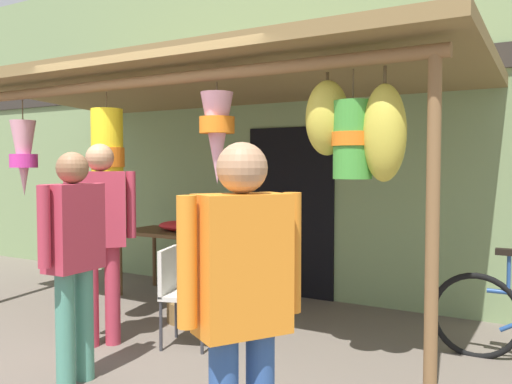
# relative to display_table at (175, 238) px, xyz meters

# --- Properties ---
(ground_plane) EXTENTS (30.00, 30.00, 0.00)m
(ground_plane) POSITION_rel_display_table_xyz_m (0.85, -1.42, -0.69)
(ground_plane) COLOR #60564C
(shop_facade) EXTENTS (11.82, 0.29, 4.20)m
(shop_facade) POSITION_rel_display_table_xyz_m (0.85, 0.84, 1.41)
(shop_facade) COLOR #7A9360
(shop_facade) RESTS_ON ground_plane
(market_stall_canopy) EXTENTS (5.27, 2.70, 2.55)m
(market_stall_canopy) POSITION_rel_display_table_xyz_m (0.93, -0.41, 1.55)
(market_stall_canopy) COLOR brown
(market_stall_canopy) RESTS_ON ground_plane
(display_table) EXTENTS (1.27, 0.71, 0.78)m
(display_table) POSITION_rel_display_table_xyz_m (0.00, 0.00, 0.00)
(display_table) COLOR brown
(display_table) RESTS_ON ground_plane
(flower_heap_on_table) EXTENTS (0.57, 0.40, 0.12)m
(flower_heap_on_table) POSITION_rel_display_table_xyz_m (0.07, 0.03, 0.15)
(flower_heap_on_table) COLOR red
(flower_heap_on_table) RESTS_ON display_table
(folding_chair) EXTENTS (0.51, 0.51, 0.84)m
(folding_chair) POSITION_rel_display_table_xyz_m (1.14, -1.35, -0.19)
(folding_chair) COLOR beige
(folding_chair) RESTS_ON ground_plane
(wicker_basket_by_table) EXTENTS (0.48, 0.48, 0.20)m
(wicker_basket_by_table) POSITION_rel_display_table_xyz_m (0.78, -0.72, -0.59)
(wicker_basket_by_table) COLOR brown
(wicker_basket_by_table) RESTS_ON ground_plane
(wicker_basket_spare) EXTENTS (0.41, 0.41, 0.22)m
(wicker_basket_spare) POSITION_rel_display_table_xyz_m (1.16, -0.20, -0.58)
(wicker_basket_spare) COLOR olive
(wicker_basket_spare) RESTS_ON ground_plane
(vendor_in_orange) EXTENTS (0.43, 0.47, 1.74)m
(vendor_in_orange) POSITION_rel_display_table_xyz_m (0.57, -1.69, 0.34)
(vendor_in_orange) COLOR #B23347
(vendor_in_orange) RESTS_ON ground_plane
(shopper_by_bananas) EXTENTS (0.40, 0.52, 1.65)m
(shopper_by_bananas) POSITION_rel_display_table_xyz_m (2.79, -2.98, 0.28)
(shopper_by_bananas) COLOR #2D5193
(shopper_by_bananas) RESTS_ON ground_plane
(passerby_at_right) EXTENTS (0.24, 0.59, 1.65)m
(passerby_at_right) POSITION_rel_display_table_xyz_m (1.02, -2.37, 0.28)
(passerby_at_right) COLOR #4C8E7A
(passerby_at_right) RESTS_ON ground_plane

